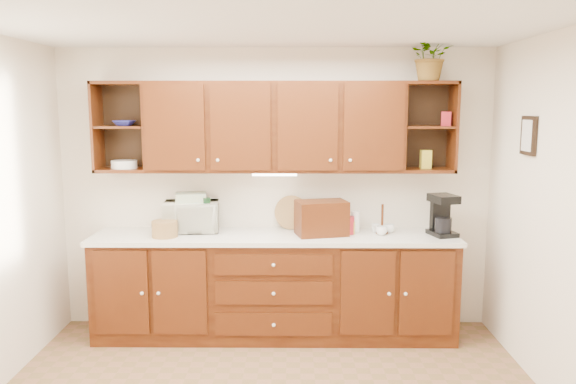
{
  "coord_description": "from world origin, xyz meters",
  "views": [
    {
      "loc": [
        0.16,
        -3.45,
        2.08
      ],
      "look_at": [
        0.12,
        1.15,
        1.37
      ],
      "focal_mm": 35.0,
      "sensor_mm": 36.0,
      "label": 1
    }
  ],
  "objects_px": {
    "potted_plant": "(431,56)",
    "microwave": "(191,216)",
    "coffee_maker": "(442,216)",
    "bread_box": "(322,218)"
  },
  "relations": [
    {
      "from": "coffee_maker",
      "to": "potted_plant",
      "type": "height_order",
      "value": "potted_plant"
    },
    {
      "from": "coffee_maker",
      "to": "potted_plant",
      "type": "xyz_separation_m",
      "value": [
        -0.13,
        0.08,
        1.39
      ]
    },
    {
      "from": "microwave",
      "to": "potted_plant",
      "type": "distance_m",
      "value": 2.56
    },
    {
      "from": "microwave",
      "to": "potted_plant",
      "type": "bearing_deg",
      "value": -7.19
    },
    {
      "from": "microwave",
      "to": "potted_plant",
      "type": "height_order",
      "value": "potted_plant"
    },
    {
      "from": "potted_plant",
      "to": "microwave",
      "type": "bearing_deg",
      "value": 178.46
    },
    {
      "from": "coffee_maker",
      "to": "microwave",
      "type": "bearing_deg",
      "value": 160.97
    },
    {
      "from": "bread_box",
      "to": "potted_plant",
      "type": "distance_m",
      "value": 1.7
    },
    {
      "from": "bread_box",
      "to": "potted_plant",
      "type": "relative_size",
      "value": 1.02
    },
    {
      "from": "coffee_maker",
      "to": "bread_box",
      "type": "bearing_deg",
      "value": 164.94
    }
  ]
}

